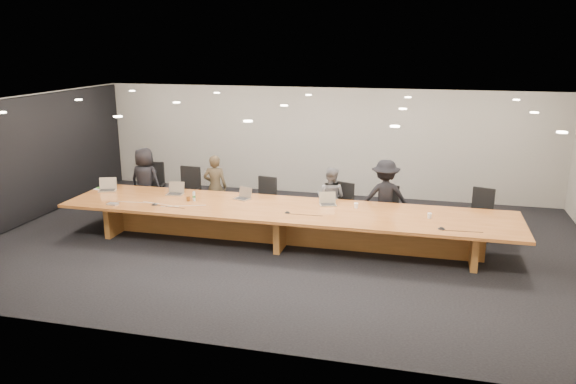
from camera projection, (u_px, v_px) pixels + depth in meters
name	position (u px, v px, depth m)	size (l,w,h in m)	color
ground	(284.00, 244.00, 11.29)	(12.00, 12.00, 0.00)	black
back_wall	(322.00, 142.00, 14.67)	(12.00, 0.02, 2.80)	beige
left_wall_panel	(23.00, 162.00, 12.33)	(0.08, 7.84, 2.74)	black
conference_table	(284.00, 219.00, 11.16)	(9.00, 1.80, 0.75)	brown
chair_far_left	(151.00, 188.00, 13.20)	(0.61, 0.61, 1.21)	black
chair_left	(186.00, 192.00, 12.84)	(0.60, 0.60, 1.18)	black
chair_mid_left	(264.00, 201.00, 12.43)	(0.53, 0.53, 1.05)	black
chair_mid_right	(341.00, 206.00, 12.14)	(0.51, 0.51, 1.00)	black
chair_right	(385.00, 208.00, 11.94)	(0.51, 0.51, 1.00)	black
chair_far_right	(480.00, 214.00, 11.45)	(0.54, 0.54, 1.06)	black
person_a	(145.00, 181.00, 13.03)	(0.77, 0.50, 1.58)	black
person_b	(215.00, 187.00, 12.75)	(0.54, 0.35, 1.48)	#332A1B
person_c	(331.00, 198.00, 12.11)	(0.65, 0.51, 1.34)	slate
person_d	(385.00, 197.00, 11.72)	(1.02, 0.59, 1.58)	black
laptop_a	(107.00, 185.00, 12.32)	(0.37, 0.27, 0.29)	#C2AD94
laptop_b	(175.00, 189.00, 12.03)	(0.34, 0.25, 0.27)	tan
laptop_c	(242.00, 193.00, 11.68)	(0.32, 0.23, 0.25)	tan
laptop_d	(328.00, 199.00, 11.25)	(0.33, 0.24, 0.26)	#B8AA8C
water_bottle	(194.00, 196.00, 11.57)	(0.06, 0.06, 0.19)	silver
amber_mug	(188.00, 199.00, 11.58)	(0.07, 0.07, 0.09)	brown
paper_cup_near	(356.00, 206.00, 11.08)	(0.09, 0.09, 0.10)	white
paper_cup_far	(430.00, 216.00, 10.45)	(0.08, 0.08, 0.10)	silver
notepad	(100.00, 189.00, 12.51)	(0.24, 0.19, 0.01)	white
lime_gadget	(100.00, 188.00, 12.51)	(0.14, 0.08, 0.02)	green
av_box	(113.00, 204.00, 11.32)	(0.21, 0.15, 0.03)	#BABABF
mic_left	(154.00, 204.00, 11.30)	(0.13, 0.13, 0.03)	black
mic_center	(287.00, 212.00, 10.78)	(0.11, 0.11, 0.03)	black
mic_right	(441.00, 228.00, 9.86)	(0.13, 0.13, 0.03)	black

